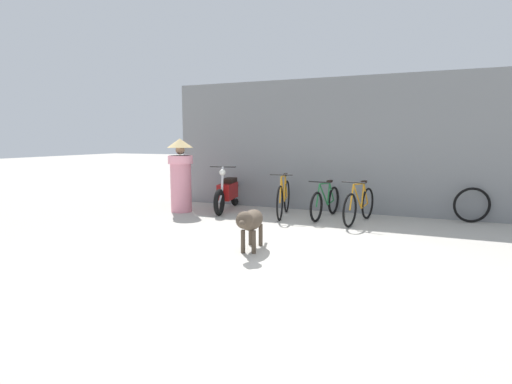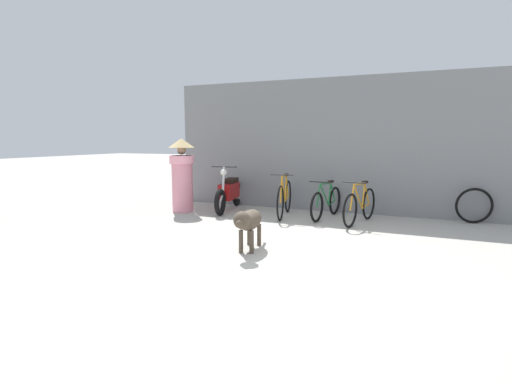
% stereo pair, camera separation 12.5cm
% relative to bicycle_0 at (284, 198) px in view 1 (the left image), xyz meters
% --- Properties ---
extents(ground_plane, '(60.00, 60.00, 0.00)m').
position_rel_bicycle_0_xyz_m(ground_plane, '(0.81, -2.60, -0.38)').
color(ground_plane, '#ADA89E').
extents(shop_wall_back, '(7.70, 0.20, 2.94)m').
position_rel_bicycle_0_xyz_m(shop_wall_back, '(0.81, 1.03, 1.09)').
color(shop_wall_back, slate).
rests_on(shop_wall_back, ground).
extents(bicycle_0, '(0.46, 1.65, 0.92)m').
position_rel_bicycle_0_xyz_m(bicycle_0, '(0.00, 0.00, 0.00)').
color(bicycle_0, black).
rests_on(bicycle_0, ground).
extents(bicycle_1, '(0.46, 1.57, 0.79)m').
position_rel_bicycle_0_xyz_m(bicycle_1, '(0.86, 0.15, -0.06)').
color(bicycle_1, black).
rests_on(bicycle_1, ground).
extents(bicycle_2, '(0.49, 1.57, 0.83)m').
position_rel_bicycle_0_xyz_m(bicycle_2, '(1.57, -0.09, -0.04)').
color(bicycle_2, black).
rests_on(bicycle_2, ground).
extents(motorcycle, '(0.58, 1.85, 1.04)m').
position_rel_bicycle_0_xyz_m(motorcycle, '(-1.39, 0.16, 0.03)').
color(motorcycle, black).
rests_on(motorcycle, ground).
extents(stray_dog, '(0.40, 1.22, 0.64)m').
position_rel_bicycle_0_xyz_m(stray_dog, '(0.40, -2.67, 0.06)').
color(stray_dog, '#4C3F33').
rests_on(stray_dog, ground).
extents(person_in_robes, '(0.71, 0.71, 1.63)m').
position_rel_bicycle_0_xyz_m(person_in_robes, '(-2.29, -0.37, 0.48)').
color(person_in_robes, pink).
rests_on(person_in_robes, ground).
extents(spare_tire_left, '(0.68, 0.22, 0.69)m').
position_rel_bicycle_0_xyz_m(spare_tire_left, '(3.59, 0.77, -0.03)').
color(spare_tire_left, black).
rests_on(spare_tire_left, ground).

